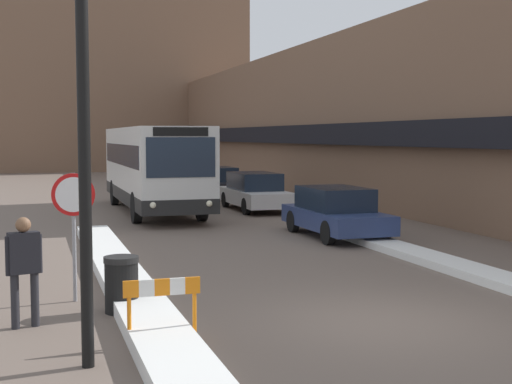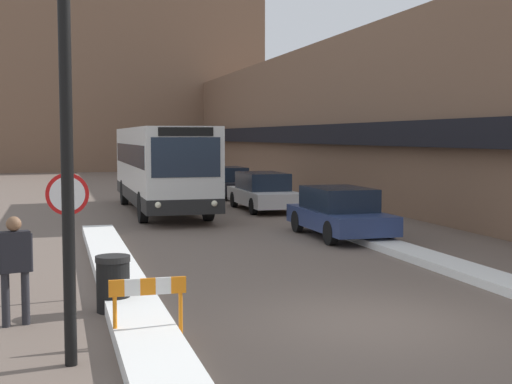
# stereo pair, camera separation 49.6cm
# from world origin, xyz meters

# --- Properties ---
(ground_plane) EXTENTS (160.00, 160.00, 0.00)m
(ground_plane) POSITION_xyz_m (0.00, 0.00, 0.00)
(ground_plane) COLOR #66564C
(building_row_right) EXTENTS (5.50, 60.00, 7.50)m
(building_row_right) POSITION_xyz_m (9.97, 24.00, 3.74)
(building_row_right) COLOR brown
(building_row_right) RESTS_ON ground_plane
(building_backdrop_far) EXTENTS (26.00, 8.00, 19.86)m
(building_backdrop_far) POSITION_xyz_m (0.00, 54.11, 9.93)
(building_backdrop_far) COLOR brown
(building_backdrop_far) RESTS_ON ground_plane
(snow_bank_left) EXTENTS (0.90, 16.18, 0.25)m
(snow_bank_left) POSITION_xyz_m (-3.60, 3.82, 0.12)
(snow_bank_left) COLOR silver
(snow_bank_left) RESTS_ON ground_plane
(snow_bank_right) EXTENTS (0.90, 10.53, 0.18)m
(snow_bank_right) POSITION_xyz_m (3.60, 5.33, 0.09)
(snow_bank_right) COLOR silver
(snow_bank_right) RESTS_ON ground_plane
(city_bus) EXTENTS (2.55, 11.08, 3.28)m
(city_bus) POSITION_xyz_m (-0.81, 17.54, 1.78)
(city_bus) COLOR silver
(city_bus) RESTS_ON ground_plane
(parked_car_front) EXTENTS (1.87, 4.42, 1.46)m
(parked_car_front) POSITION_xyz_m (3.20, 9.15, 0.74)
(parked_car_front) COLOR navy
(parked_car_front) RESTS_ON ground_plane
(parked_car_middle) EXTENTS (1.87, 4.86, 1.51)m
(parked_car_middle) POSITION_xyz_m (3.20, 17.12, 0.75)
(parked_car_middle) COLOR silver
(parked_car_middle) RESTS_ON ground_plane
(parked_car_back) EXTENTS (1.90, 4.22, 1.47)m
(parked_car_back) POSITION_xyz_m (3.20, 23.38, 0.73)
(parked_car_back) COLOR black
(parked_car_back) RESTS_ON ground_plane
(stop_sign) EXTENTS (0.76, 0.08, 2.31)m
(stop_sign) POSITION_xyz_m (-4.59, 2.92, 1.67)
(stop_sign) COLOR gray
(stop_sign) RESTS_ON ground_plane
(street_lamp) EXTENTS (1.46, 0.36, 6.45)m
(street_lamp) POSITION_xyz_m (-4.36, -0.86, 3.99)
(street_lamp) COLOR black
(street_lamp) RESTS_ON ground_plane
(pedestrian) EXTENTS (0.55, 0.32, 1.72)m
(pedestrian) POSITION_xyz_m (-5.43, 1.36, 1.03)
(pedestrian) COLOR #232328
(pedestrian) RESTS_ON ground_plane
(trash_bin) EXTENTS (0.59, 0.59, 0.95)m
(trash_bin) POSITION_xyz_m (-3.89, 1.87, 0.48)
(trash_bin) COLOR black
(trash_bin) RESTS_ON ground_plane
(construction_barricade) EXTENTS (1.10, 0.06, 0.94)m
(construction_barricade) POSITION_xyz_m (-3.55, -0.14, 0.67)
(construction_barricade) COLOR orange
(construction_barricade) RESTS_ON ground_plane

